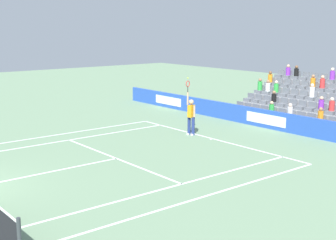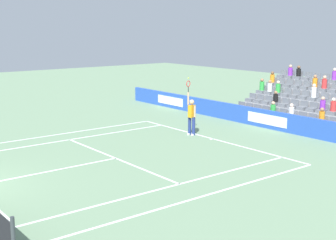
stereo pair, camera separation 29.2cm
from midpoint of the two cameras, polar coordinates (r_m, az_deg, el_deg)
name	(u,v)px [view 2 (the right image)]	position (r m, az deg, el deg)	size (l,w,h in m)	color
line_baseline	(213,139)	(22.77, 5.85, -2.28)	(10.97, 0.10, 0.01)	white
line_service	(116,158)	(19.48, -5.92, -4.60)	(8.23, 0.10, 0.01)	white
line_centre_service	(41,173)	(18.06, -14.58, -6.19)	(0.10, 6.40, 0.01)	white
line_singles_sideline_left	(61,141)	(22.77, -12.44, -2.49)	(0.10, 11.89, 0.01)	white
line_singles_sideline_right	(169,187)	(16.02, 0.64, -8.06)	(0.10, 11.89, 0.01)	white
line_doubles_sideline_left	(49,136)	(23.98, -13.86, -1.86)	(0.10, 11.89, 0.01)	white
line_doubles_sideline_right	(196,198)	(15.04, 3.95, -9.40)	(0.10, 11.89, 0.01)	white
line_centre_mark	(212,139)	(22.70, 5.67, -2.32)	(0.10, 0.20, 0.01)	white
sponsor_barrier	(268,119)	(25.53, 12.30, 0.09)	(24.65, 0.22, 0.97)	blue
tennis_player	(192,115)	(23.34, 3.22, 0.57)	(0.54, 0.41, 2.85)	navy
stadium_stand	(309,106)	(28.27, 16.96, 1.63)	(6.82, 4.75, 2.98)	gray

